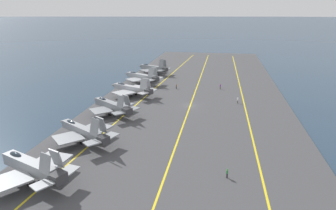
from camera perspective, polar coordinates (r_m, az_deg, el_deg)
name	(u,v)px	position (r m, az deg, el deg)	size (l,w,h in m)	color
ground_plane	(190,107)	(84.95, 4.24, -0.40)	(2000.00, 2000.00, 0.00)	#23384C
carrier_deck	(190,106)	(84.89, 4.25, -0.27)	(214.58, 55.29, 0.40)	#424244
deck_stripe_foul_line	(245,109)	(84.71, 14.52, -0.71)	(193.13, 0.36, 0.01)	yellow
deck_stripe_centerline	(190,106)	(84.83, 4.25, -0.14)	(193.13, 0.36, 0.01)	yellow
deck_stripe_edge_line	(138,103)	(87.62, -5.68, 0.41)	(193.13, 0.36, 0.01)	yellow
parked_jet_nearest	(31,166)	(52.32, -24.69, -10.54)	(13.30, 15.55, 6.66)	#93999E
parked_jet_second	(83,131)	(63.71, -15.94, -4.69)	(12.95, 15.93, 6.55)	gray
parked_jet_third	(111,105)	(78.71, -10.77, -0.06)	(12.80, 15.24, 6.09)	gray
parked_jet_fourth	(131,89)	(94.64, -6.99, 3.14)	(13.65, 16.57, 6.12)	#A8AAAF
parked_jet_fifth	(141,76)	(110.34, -5.11, 5.44)	(12.75, 16.28, 6.42)	#9EA3A8
parked_jet_sixth	(153,68)	(126.47, -2.91, 7.09)	(12.38, 15.33, 6.50)	gray
crew_purple_vest	(220,86)	(103.50, 9.93, 3.54)	(0.36, 0.44, 1.79)	#383328
crew_brown_vest	(176,86)	(102.42, 1.59, 3.61)	(0.46, 0.40, 1.68)	#232328
crew_green_vest	(227,173)	(50.53, 11.22, -12.55)	(0.41, 0.31, 1.68)	#232328
crew_white_vest	(238,100)	(88.83, 13.13, 0.93)	(0.41, 0.46, 1.81)	#4C473D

